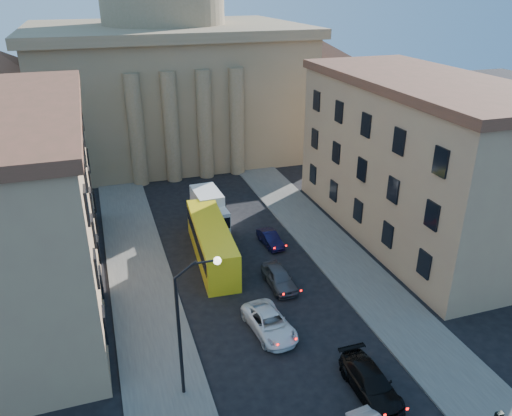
% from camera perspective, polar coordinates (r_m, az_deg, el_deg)
% --- Properties ---
extents(sidewalk_left, '(5.00, 60.00, 0.15)m').
position_cam_1_polar(sidewalk_left, '(39.20, -12.47, -10.38)').
color(sidewalk_left, '#504E49').
rests_on(sidewalk_left, ground).
extents(sidewalk_right, '(5.00, 60.00, 0.15)m').
position_cam_1_polar(sidewalk_right, '(43.49, 10.42, -6.41)').
color(sidewalk_right, '#504E49').
rests_on(sidewalk_right, ground).
extents(church, '(68.02, 28.76, 36.60)m').
position_cam_1_polar(church, '(71.36, -10.07, 15.86)').
color(church, '#7C6B4C').
rests_on(church, ground).
extents(building_left, '(11.60, 26.60, 14.70)m').
position_cam_1_polar(building_left, '(39.78, -26.35, 0.14)').
color(building_left, tan).
rests_on(building_left, ground).
extents(building_right, '(11.60, 26.60, 14.70)m').
position_cam_1_polar(building_right, '(47.87, 17.88, 5.40)').
color(building_right, tan).
rests_on(building_right, ground).
extents(street_lamp, '(2.62, 0.44, 8.83)m').
position_cam_1_polar(street_lamp, '(28.20, -7.80, -12.38)').
color(street_lamp, black).
rests_on(street_lamp, ground).
extents(car_left_mid, '(2.96, 5.45, 1.45)m').
position_cam_1_polar(car_left_mid, '(35.12, 1.56, -13.02)').
color(car_left_mid, white).
rests_on(car_left_mid, ground).
extents(car_right_mid, '(2.13, 5.20, 1.51)m').
position_cam_1_polar(car_right_mid, '(31.57, 12.97, -18.84)').
color(car_right_mid, black).
rests_on(car_right_mid, ground).
extents(car_right_far, '(1.87, 4.53, 1.53)m').
position_cam_1_polar(car_right_far, '(39.83, 2.65, -7.95)').
color(car_right_far, '#46464A').
rests_on(car_right_far, ground).
extents(car_right_distant, '(1.59, 3.86, 1.24)m').
position_cam_1_polar(car_right_distant, '(45.78, 1.64, -3.53)').
color(car_right_distant, black).
rests_on(car_right_distant, ground).
extents(city_bus, '(3.41, 11.77, 3.27)m').
position_cam_1_polar(city_bus, '(43.13, -5.10, -3.78)').
color(city_bus, yellow).
rests_on(city_bus, ground).
extents(box_truck, '(2.63, 6.23, 3.37)m').
position_cam_1_polar(box_truck, '(49.15, -5.33, -0.31)').
color(box_truck, white).
rests_on(box_truck, ground).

